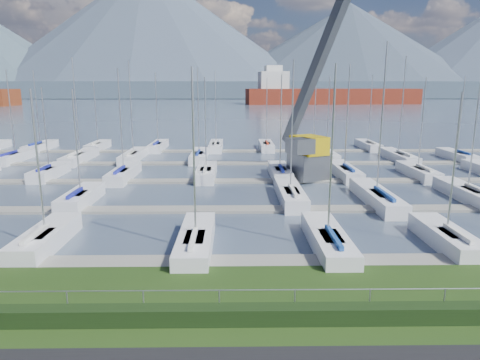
{
  "coord_description": "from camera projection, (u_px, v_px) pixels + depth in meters",
  "views": [
    {
      "loc": [
        -0.4,
        -15.53,
        9.09
      ],
      "look_at": [
        0.0,
        12.0,
        3.0
      ],
      "focal_mm": 32.0,
      "sensor_mm": 36.0,
      "label": 1
    }
  ],
  "objects": [
    {
      "name": "water",
      "position": [
        234.0,
        101.0,
        271.04
      ],
      "size": [
        800.0,
        540.0,
        0.2
      ],
      "primitive_type": "cube",
      "color": "#475568"
    },
    {
      "name": "hedge",
      "position": [
        245.0,
        315.0,
        16.66
      ],
      "size": [
        80.0,
        0.7,
        0.7
      ],
      "primitive_type": "cube",
      "color": "black",
      "rests_on": "grass"
    },
    {
      "name": "fence",
      "position": [
        244.0,
        290.0,
        16.87
      ],
      "size": [
        80.0,
        0.04,
        0.04
      ],
      "primitive_type": "cylinder",
      "rotation": [
        0.0,
        1.57,
        0.0
      ],
      "color": "#979A9F",
      "rests_on": "grass"
    },
    {
      "name": "foothill",
      "position": [
        234.0,
        90.0,
        338.0
      ],
      "size": [
        900.0,
        80.0,
        12.0
      ],
      "primitive_type": "cube",
      "color": "#485969",
      "rests_on": "water"
    },
    {
      "name": "mountains",
      "position": [
        242.0,
        45.0,
        402.16
      ],
      "size": [
        1190.0,
        360.0,
        115.0
      ],
      "color": "#3C4758",
      "rests_on": "water"
    },
    {
      "name": "docks",
      "position": [
        238.0,
        181.0,
        42.56
      ],
      "size": [
        90.0,
        41.6,
        0.25
      ],
      "color": "slate",
      "rests_on": "water"
    },
    {
      "name": "crane",
      "position": [
        312.0,
        124.0,
        43.28
      ],
      "size": [
        7.92,
        12.84,
        22.35
      ],
      "rotation": [
        0.0,
        0.0,
        0.42
      ],
      "color": "slate",
      "rests_on": "water"
    },
    {
      "name": "cargo_ship_mid",
      "position": [
        324.0,
        96.0,
        221.2
      ],
      "size": [
        89.73,
        24.83,
        21.5
      ],
      "rotation": [
        0.0,
        0.0,
        0.08
      ],
      "color": "maroon",
      "rests_on": "water"
    },
    {
      "name": "sailboat_fleet",
      "position": [
        222.0,
        122.0,
        44.41
      ],
      "size": [
        74.32,
        50.09,
        13.15
      ],
      "color": "navy",
      "rests_on": "water"
    }
  ]
}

